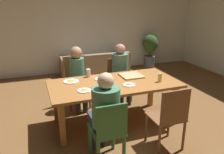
{
  "coord_description": "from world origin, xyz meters",
  "views": [
    {
      "loc": [
        -1.22,
        -3.25,
        1.99
      ],
      "look_at": [
        0.0,
        0.1,
        0.8
      ],
      "focal_mm": 36.3,
      "sensor_mm": 36.0,
      "label": 1
    }
  ],
  "objects_px": {
    "plate_0": "(129,85)",
    "plate_1": "(71,81)",
    "person_0": "(78,73)",
    "potted_plant": "(150,48)",
    "dining_table": "(114,87)",
    "chair_0": "(76,79)",
    "drinking_glass_1": "(88,73)",
    "plate_2": "(84,90)",
    "person_2": "(105,110)",
    "chair_3": "(170,116)",
    "chair_2": "(108,132)",
    "plate_3": "(100,79)",
    "pizza_box_0": "(131,76)",
    "couch": "(95,67)",
    "chair_1": "(118,77)",
    "drinking_glass_0": "(160,78)"
  },
  "relations": [
    {
      "from": "plate_0",
      "to": "plate_1",
      "type": "height_order",
      "value": "same"
    },
    {
      "from": "person_0",
      "to": "potted_plant",
      "type": "xyz_separation_m",
      "value": [
        2.7,
        2.09,
        -0.1
      ]
    },
    {
      "from": "dining_table",
      "to": "plate_0",
      "type": "bearing_deg",
      "value": -47.16
    },
    {
      "from": "plate_0",
      "to": "plate_1",
      "type": "bearing_deg",
      "value": 150.25
    },
    {
      "from": "dining_table",
      "to": "chair_0",
      "type": "bearing_deg",
      "value": 114.76
    },
    {
      "from": "dining_table",
      "to": "drinking_glass_1",
      "type": "bearing_deg",
      "value": 126.26
    },
    {
      "from": "plate_0",
      "to": "plate_2",
      "type": "bearing_deg",
      "value": 179.57
    },
    {
      "from": "person_2",
      "to": "drinking_glass_1",
      "type": "height_order",
      "value": "person_2"
    },
    {
      "from": "chair_0",
      "to": "potted_plant",
      "type": "distance_m",
      "value": 3.32
    },
    {
      "from": "chair_3",
      "to": "drinking_glass_1",
      "type": "relative_size",
      "value": 6.64
    },
    {
      "from": "chair_2",
      "to": "drinking_glass_1",
      "type": "height_order",
      "value": "chair_2"
    },
    {
      "from": "plate_1",
      "to": "potted_plant",
      "type": "xyz_separation_m",
      "value": [
        2.92,
        2.6,
        -0.14
      ]
    },
    {
      "from": "chair_2",
      "to": "plate_2",
      "type": "xyz_separation_m",
      "value": [
        -0.1,
        0.78,
        0.27
      ]
    },
    {
      "from": "plate_2",
      "to": "plate_3",
      "type": "height_order",
      "value": "same"
    },
    {
      "from": "drinking_glass_1",
      "to": "potted_plant",
      "type": "distance_m",
      "value": 3.56
    },
    {
      "from": "pizza_box_0",
      "to": "couch",
      "type": "distance_m",
      "value": 2.41
    },
    {
      "from": "chair_3",
      "to": "plate_0",
      "type": "relative_size",
      "value": 4.61
    },
    {
      "from": "chair_0",
      "to": "plate_2",
      "type": "xyz_separation_m",
      "value": [
        -0.1,
        -1.14,
        0.21
      ]
    },
    {
      "from": "plate_1",
      "to": "plate_3",
      "type": "xyz_separation_m",
      "value": [
        0.49,
        -0.05,
        -0.0
      ]
    },
    {
      "from": "couch",
      "to": "chair_1",
      "type": "bearing_deg",
      "value": -87.97
    },
    {
      "from": "dining_table",
      "to": "chair_2",
      "type": "xyz_separation_m",
      "value": [
        -0.44,
        -0.97,
        -0.18
      ]
    },
    {
      "from": "chair_0",
      "to": "plate_1",
      "type": "height_order",
      "value": "chair_0"
    },
    {
      "from": "chair_2",
      "to": "plate_0",
      "type": "bearing_deg",
      "value": 51.62
    },
    {
      "from": "chair_2",
      "to": "drinking_glass_0",
      "type": "distance_m",
      "value": 1.42
    },
    {
      "from": "drinking_glass_1",
      "to": "dining_table",
      "type": "bearing_deg",
      "value": -53.74
    },
    {
      "from": "chair_3",
      "to": "potted_plant",
      "type": "relative_size",
      "value": 0.92
    },
    {
      "from": "plate_1",
      "to": "plate_0",
      "type": "bearing_deg",
      "value": -29.75
    },
    {
      "from": "dining_table",
      "to": "plate_2",
      "type": "relative_size",
      "value": 10.06
    },
    {
      "from": "plate_3",
      "to": "drinking_glass_1",
      "type": "bearing_deg",
      "value": 128.06
    },
    {
      "from": "potted_plant",
      "to": "chair_3",
      "type": "bearing_deg",
      "value": -115.41
    },
    {
      "from": "plate_1",
      "to": "plate_3",
      "type": "relative_size",
      "value": 1.22
    },
    {
      "from": "chair_1",
      "to": "couch",
      "type": "height_order",
      "value": "chair_1"
    },
    {
      "from": "person_0",
      "to": "chair_3",
      "type": "bearing_deg",
      "value": -63.25
    },
    {
      "from": "chair_1",
      "to": "pizza_box_0",
      "type": "bearing_deg",
      "value": -93.65
    },
    {
      "from": "chair_2",
      "to": "chair_0",
      "type": "bearing_deg",
      "value": 90.0
    },
    {
      "from": "chair_1",
      "to": "plate_3",
      "type": "relative_size",
      "value": 4.18
    },
    {
      "from": "plate_0",
      "to": "plate_1",
      "type": "distance_m",
      "value": 0.96
    },
    {
      "from": "pizza_box_0",
      "to": "dining_table",
      "type": "bearing_deg",
      "value": -153.64
    },
    {
      "from": "chair_0",
      "to": "chair_3",
      "type": "height_order",
      "value": "chair_0"
    },
    {
      "from": "person_2",
      "to": "plate_2",
      "type": "distance_m",
      "value": 0.65
    },
    {
      "from": "plate_3",
      "to": "potted_plant",
      "type": "relative_size",
      "value": 0.2
    },
    {
      "from": "chair_3",
      "to": "drinking_glass_0",
      "type": "height_order",
      "value": "chair_3"
    },
    {
      "from": "person_0",
      "to": "plate_0",
      "type": "xyz_separation_m",
      "value": [
        0.62,
        -0.98,
        0.03
      ]
    },
    {
      "from": "plate_1",
      "to": "drinking_glass_1",
      "type": "xyz_separation_m",
      "value": [
        0.34,
        0.15,
        0.06
      ]
    },
    {
      "from": "chair_0",
      "to": "plate_0",
      "type": "distance_m",
      "value": 1.32
    },
    {
      "from": "person_2",
      "to": "chair_3",
      "type": "bearing_deg",
      "value": -8.06
    },
    {
      "from": "person_0",
      "to": "potted_plant",
      "type": "bearing_deg",
      "value": 37.66
    },
    {
      "from": "couch",
      "to": "dining_table",
      "type": "bearing_deg",
      "value": -98.58
    },
    {
      "from": "person_2",
      "to": "drinking_glass_0",
      "type": "distance_m",
      "value": 1.31
    },
    {
      "from": "plate_0",
      "to": "chair_0",
      "type": "bearing_deg",
      "value": 118.36
    }
  ]
}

